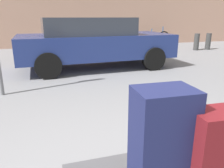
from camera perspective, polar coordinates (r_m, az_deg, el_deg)
name	(u,v)px	position (r m, az deg, el deg)	size (l,w,h in m)	color
duffel_bag_tan_rear_right	(194,141)	(1.86, 20.28, -13.55)	(0.53, 0.31, 0.35)	#9E7F56
suitcase_navy_stacked_top	(162,146)	(1.39, 12.65, -15.27)	(0.34, 0.25, 0.71)	#191E47
suitcase_maroon_center	(223,157)	(1.52, 26.67, -16.38)	(0.44, 0.21, 0.60)	maroon
parked_car	(94,41)	(6.47, -4.66, 10.87)	(4.37, 2.06, 1.42)	navy
bicycle_leaning	(155,38)	(12.16, 11.00, 11.56)	(1.76, 0.08, 0.96)	black
bollard_kerb_near	(134,44)	(9.27, 5.69, 10.20)	(0.23, 0.23, 0.73)	#383838
bollard_kerb_mid	(160,43)	(9.79, 12.40, 10.25)	(0.23, 0.23, 0.73)	#383838
bollard_kerb_far	(197,42)	(10.78, 20.96, 10.11)	(0.23, 0.23, 0.73)	#383838
bollard_corner	(208,41)	(11.16, 23.56, 10.02)	(0.23, 0.23, 0.73)	#383838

